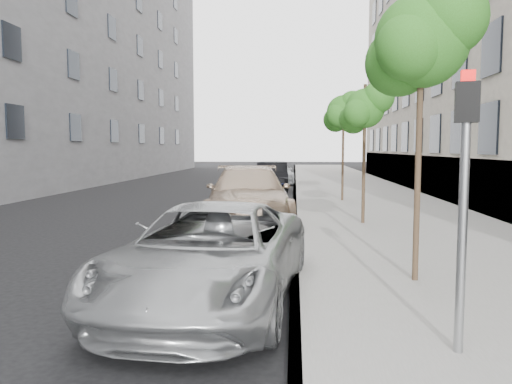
# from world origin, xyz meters

# --- Properties ---
(ground) EXTENTS (160.00, 160.00, 0.00)m
(ground) POSITION_xyz_m (0.00, 0.00, 0.00)
(ground) COLOR black
(ground) RESTS_ON ground
(sidewalk) EXTENTS (6.40, 72.00, 0.14)m
(sidewalk) POSITION_xyz_m (4.30, 24.00, 0.07)
(sidewalk) COLOR gray
(sidewalk) RESTS_ON ground
(curb) EXTENTS (0.15, 72.00, 0.14)m
(curb) POSITION_xyz_m (1.18, 24.00, 0.07)
(curb) COLOR #9E9B93
(curb) RESTS_ON ground
(tree_near) EXTENTS (1.83, 1.63, 4.87)m
(tree_near) POSITION_xyz_m (3.23, 1.50, 4.10)
(tree_near) COLOR #38281C
(tree_near) RESTS_ON sidewalk
(tree_mid) EXTENTS (1.55, 1.35, 4.14)m
(tree_mid) POSITION_xyz_m (3.23, 8.00, 3.52)
(tree_mid) COLOR #38281C
(tree_mid) RESTS_ON sidewalk
(tree_far) EXTENTS (1.75, 1.55, 4.61)m
(tree_far) POSITION_xyz_m (3.23, 14.50, 3.88)
(tree_far) COLOR #38281C
(tree_far) RESTS_ON sidewalk
(signal_pole) EXTENTS (0.28, 0.23, 3.03)m
(signal_pole) POSITION_xyz_m (2.95, -1.52, 2.04)
(signal_pole) COLOR #939699
(signal_pole) RESTS_ON sidewalk
(minivan) EXTENTS (3.01, 5.63, 1.50)m
(minivan) POSITION_xyz_m (-0.10, 0.44, 0.75)
(minivan) COLOR #9EA1A3
(minivan) RESTS_ON ground
(suv) EXTENTS (3.16, 6.41, 1.79)m
(suv) POSITION_xyz_m (-0.28, 8.37, 0.90)
(suv) COLOR tan
(suv) RESTS_ON ground
(sedan_blue) EXTENTS (2.14, 4.06, 1.32)m
(sedan_blue) POSITION_xyz_m (-0.10, 14.35, 0.66)
(sedan_blue) COLOR black
(sedan_blue) RESTS_ON ground
(sedan_black) EXTENTS (1.93, 4.89, 1.58)m
(sedan_black) POSITION_xyz_m (-0.10, 20.85, 0.79)
(sedan_black) COLOR black
(sedan_black) RESTS_ON ground
(sedan_rear) EXTENTS (2.68, 5.28, 1.47)m
(sedan_rear) POSITION_xyz_m (-0.10, 26.38, 0.73)
(sedan_rear) COLOR #B3B7BC
(sedan_rear) RESTS_ON ground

